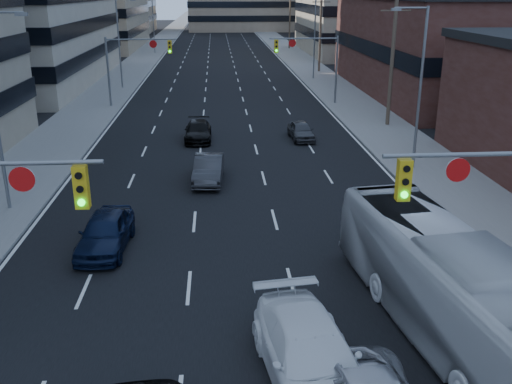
{
  "coord_description": "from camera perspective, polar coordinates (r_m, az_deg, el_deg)",
  "views": [
    {
      "loc": [
        -0.68,
        -5.68,
        9.79
      ],
      "look_at": [
        0.8,
        15.61,
        2.2
      ],
      "focal_mm": 40.0,
      "sensor_mm": 36.0,
      "label": 1
    }
  ],
  "objects": [
    {
      "name": "utility_pole_midblock",
      "position": [
        72.94,
        6.47,
        16.3
      ],
      "size": [
        2.2,
        0.28,
        11.0
      ],
      "color": "#4C3D2D",
      "rests_on": "ground"
    },
    {
      "name": "signal_far_right",
      "position": [
        51.66,
        5.52,
        13.39
      ],
      "size": [
        6.09,
        0.33,
        6.0
      ],
      "color": "slate",
      "rests_on": "ground"
    },
    {
      "name": "road_surface",
      "position": [
        136.04,
        -3.81,
        15.41
      ],
      "size": [
        18.0,
        300.0,
        0.02
      ],
      "primitive_type": "cube",
      "color": "black",
      "rests_on": "ground"
    },
    {
      "name": "signal_far_left",
      "position": [
        51.45,
        -12.08,
        13.03
      ],
      "size": [
        6.09,
        0.33,
        6.0
      ],
      "color": "slate",
      "rests_on": "ground"
    },
    {
      "name": "office_right_far",
      "position": [
        97.18,
        11.92,
        17.53
      ],
      "size": [
        22.0,
        28.0,
        14.0
      ],
      "primitive_type": "cube",
      "color": "gray",
      "rests_on": "ground"
    },
    {
      "name": "sedan_black_far",
      "position": [
        39.47,
        -5.81,
        6.07
      ],
      "size": [
        1.8,
        4.42,
        1.28
      ],
      "primitive_type": "imported",
      "rotation": [
        0.0,
        0.0,
        -0.0
      ],
      "color": "black",
      "rests_on": "ground"
    },
    {
      "name": "sidewalk_right",
      "position": [
        136.57,
        1.2,
        15.49
      ],
      "size": [
        5.0,
        300.0,
        0.15
      ],
      "primitive_type": "cube",
      "color": "slate",
      "rests_on": "ground"
    },
    {
      "name": "streetlight_right_near",
      "position": [
        32.94,
        15.9,
        10.58
      ],
      "size": [
        2.03,
        0.22,
        9.0
      ],
      "color": "slate",
      "rests_on": "ground"
    },
    {
      "name": "streetlight_left_far",
      "position": [
        96.29,
        -10.14,
        16.47
      ],
      "size": [
        2.03,
        0.22,
        9.0
      ],
      "color": "slate",
      "rests_on": "ground"
    },
    {
      "name": "sidewalk_left",
      "position": [
        136.46,
        -8.82,
        15.27
      ],
      "size": [
        5.0,
        300.0,
        0.15
      ],
      "primitive_type": "cube",
      "color": "slate",
      "rests_on": "ground"
    },
    {
      "name": "utility_pole_distant",
      "position": [
        102.57,
        3.41,
        17.3
      ],
      "size": [
        2.2,
        0.28,
        11.0
      ],
      "color": "#4C3D2D",
      "rests_on": "ground"
    },
    {
      "name": "storefront_right_mid",
      "position": [
        61.14,
        20.44,
        13.43
      ],
      "size": [
        20.0,
        30.0,
        9.0
      ],
      "primitive_type": "cube",
      "color": "#472119",
      "rests_on": "ground"
    },
    {
      "name": "sedan_blue",
      "position": [
        23.36,
        -14.83,
        -3.88
      ],
      "size": [
        2.0,
        4.51,
        1.51
      ],
      "primitive_type": "imported",
      "rotation": [
        0.0,
        0.0,
        -0.05
      ],
      "color": "black",
      "rests_on": "ground"
    },
    {
      "name": "utility_pole_block",
      "position": [
        43.81,
        13.55,
        13.8
      ],
      "size": [
        2.2,
        0.28,
        11.0
      ],
      "color": "#4C3D2D",
      "rests_on": "ground"
    },
    {
      "name": "sedan_grey_right",
      "position": [
        39.61,
        4.53,
        6.14
      ],
      "size": [
        1.71,
        3.77,
        1.26
      ],
      "primitive_type": "imported",
      "rotation": [
        0.0,
        0.0,
        0.06
      ],
      "color": "#3A3B3D",
      "rests_on": "ground"
    },
    {
      "name": "white_van",
      "position": [
        15.44,
        5.49,
        -16.01
      ],
      "size": [
        3.06,
        5.96,
        1.66
      ],
      "primitive_type": "imported",
      "rotation": [
        0.0,
        0.0,
        0.13
      ],
      "color": "white",
      "rests_on": "ground"
    },
    {
      "name": "transit_bus",
      "position": [
        17.83,
        18.78,
        -8.94
      ],
      "size": [
        4.15,
        11.67,
        3.18
      ],
      "primitive_type": "imported",
      "rotation": [
        0.0,
        0.0,
        0.13
      ],
      "color": "silver",
      "rests_on": "ground"
    },
    {
      "name": "streetlight_left_mid",
      "position": [
        61.63,
        -13.42,
        14.66
      ],
      "size": [
        2.03,
        0.22,
        9.0
      ],
      "color": "slate",
      "rests_on": "ground"
    },
    {
      "name": "bg_block_right",
      "position": [
        139.61,
        10.06,
        17.74
      ],
      "size": [
        22.0,
        22.0,
        12.0
      ],
      "primitive_type": "cube",
      "color": "gray",
      "rests_on": "ground"
    },
    {
      "name": "streetlight_right_far",
      "position": [
        66.77,
        5.75,
        15.41
      ],
      "size": [
        2.03,
        0.22,
        9.0
      ],
      "color": "slate",
      "rests_on": "ground"
    },
    {
      "name": "office_left_far",
      "position": [
        108.24,
        -17.26,
        17.8
      ],
      "size": [
        20.0,
        30.0,
        16.0
      ],
      "primitive_type": "cube",
      "color": "gray",
      "rests_on": "ground"
    },
    {
      "name": "sedan_grey_center",
      "position": [
        30.72,
        -4.76,
        2.3
      ],
      "size": [
        1.75,
        4.36,
        1.41
      ],
      "primitive_type": "imported",
      "rotation": [
        0.0,
        0.0,
        -0.06
      ],
      "color": "#302F32",
      "rests_on": "ground"
    }
  ]
}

